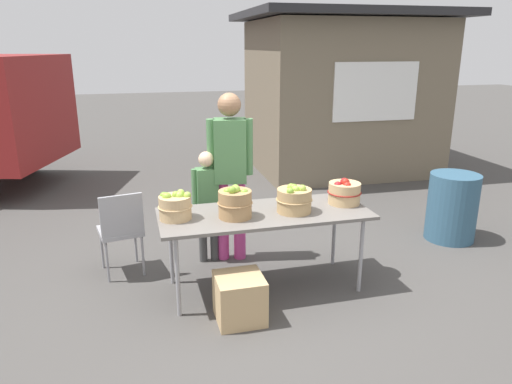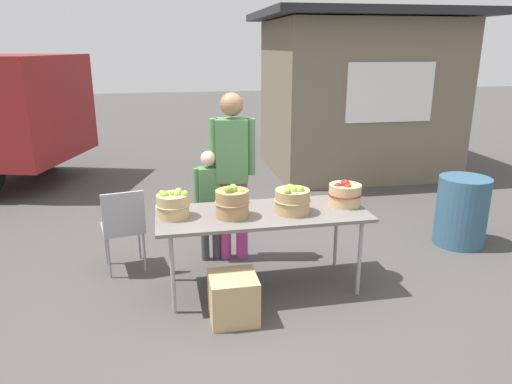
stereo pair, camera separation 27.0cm
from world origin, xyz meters
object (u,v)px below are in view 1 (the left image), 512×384
apple_basket_green_0 (175,206)px  trash_barrel (452,207)px  apple_basket_red_0 (344,192)px  child_customer (207,198)px  market_table (265,217)px  produce_crate (240,298)px  apple_basket_green_2 (294,199)px  vendor_adult (230,165)px  apple_basket_green_1 (235,203)px  folding_chair (121,227)px

apple_basket_green_0 → trash_barrel: (3.22, 0.54, -0.47)m
apple_basket_red_0 → child_customer: size_ratio=0.27×
market_table → child_customer: size_ratio=1.61×
market_table → produce_crate: size_ratio=4.89×
apple_basket_green_0 → apple_basket_red_0: (1.59, 0.01, -0.00)m
trash_barrel → produce_crate: trash_barrel is taller
market_table → apple_basket_green_2: size_ratio=5.76×
produce_crate → apple_basket_green_0: bearing=130.5°
apple_basket_green_0 → trash_barrel: 3.30m
apple_basket_green_0 → apple_basket_green_2: bearing=-5.0°
trash_barrel → produce_crate: 2.98m
vendor_adult → trash_barrel: vendor_adult is taller
apple_basket_green_0 → apple_basket_green_1: bearing=-10.6°
market_table → vendor_adult: vendor_adult is taller
folding_chair → trash_barrel: size_ratio=1.09×
apple_basket_green_1 → trash_barrel: (2.71, 0.64, -0.49)m
apple_basket_green_2 → trash_barrel: (2.17, 0.64, -0.47)m
apple_basket_red_0 → vendor_adult: 1.18m
apple_basket_green_2 → apple_basket_red_0: bearing=11.0°
apple_basket_red_0 → folding_chair: apple_basket_red_0 is taller
market_table → apple_basket_green_2: bearing=-13.1°
apple_basket_red_0 → child_customer: 1.39m
apple_basket_green_1 → market_table: bearing=12.5°
produce_crate → apple_basket_green_1: bearing=81.4°
market_table → apple_basket_green_0: apple_basket_green_0 is taller
apple_basket_green_2 → apple_basket_red_0: (0.54, 0.10, -0.01)m
vendor_adult → trash_barrel: (2.59, -0.14, -0.64)m
vendor_adult → child_customer: 0.42m
apple_basket_green_0 → apple_basket_green_1: (0.51, -0.10, 0.02)m
apple_basket_red_0 → produce_crate: apple_basket_red_0 is taller
folding_chair → produce_crate: size_ratio=2.21×
apple_basket_green_2 → produce_crate: size_ratio=0.85×
apple_basket_red_0 → vendor_adult: (-0.96, 0.67, 0.17)m
trash_barrel → apple_basket_green_0: bearing=-170.4°
apple_basket_green_1 → apple_basket_red_0: apple_basket_green_1 is taller
produce_crate → apple_basket_red_0: bearing=24.9°
market_table → produce_crate: 0.79m
apple_basket_green_0 → produce_crate: 0.96m
vendor_adult → produce_crate: vendor_adult is taller
apple_basket_green_1 → produce_crate: bearing=-98.6°
trash_barrel → child_customer: bearing=177.2°
produce_crate → child_customer: bearing=92.7°
trash_barrel → produce_crate: size_ratio=2.03×
apple_basket_red_0 → produce_crate: 1.43m
apple_basket_green_2 → vendor_adult: bearing=118.6°
folding_chair → trash_barrel: bearing=169.0°
apple_basket_green_0 → apple_basket_green_1: apple_basket_green_1 is taller
apple_basket_green_2 → vendor_adult: 0.89m
apple_basket_green_0 → trash_barrel: bearing=9.6°
apple_basket_green_2 → vendor_adult: size_ratio=0.19×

